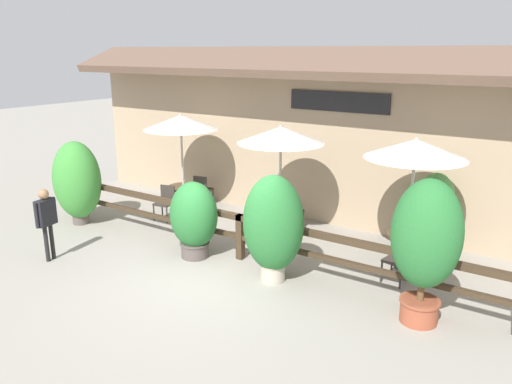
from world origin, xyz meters
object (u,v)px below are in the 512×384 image
Objects in this scene: chair_near_streetside at (165,201)px; potted_plant_small_flowering at (426,240)px; chair_near_wallside at (203,189)px; chair_far_streetside at (399,257)px; chair_middle_streetside at (266,227)px; potted_plant_entrance_palm at (194,218)px; dining_table_middle at (280,215)px; pedestrian at (46,215)px; dining_table_near at (184,191)px; patio_umbrella_far at (416,149)px; dining_table_far at (407,241)px; potted_plant_tall_tropical at (435,207)px; patio_umbrella_middle at (281,135)px; chair_far_wallside at (419,234)px; potted_plant_corner_fern at (273,225)px; potted_plant_broad_leaf at (77,181)px; patio_umbrella_near at (181,123)px; chair_middle_wallside at (293,211)px.

potted_plant_small_flowering is (6.79, -1.46, 0.90)m from chair_near_streetside.
chair_near_wallside is 1.00× the size of chair_far_streetside.
potted_plant_entrance_palm is (-0.98, -1.22, 0.37)m from chair_middle_streetside.
chair_near_streetside is 1.03× the size of dining_table_middle.
chair_near_streetside is at bearing 146.57° from potted_plant_entrance_palm.
potted_plant_entrance_palm is 1.07× the size of pedestrian.
potted_plant_entrance_palm is 0.69× the size of potted_plant_small_flowering.
chair_near_streetside is 3.13m from dining_table_middle.
chair_near_wallside reaches higher than dining_table_near.
dining_table_far is (0.00, 0.00, -1.81)m from patio_umbrella_far.
patio_umbrella_middle is at bearing -160.96° from potted_plant_tall_tropical.
chair_near_streetside is 3.66m from patio_umbrella_middle.
potted_plant_small_flowering is at bearing 95.95° from chair_far_wallside.
patio_umbrella_far is 1.11× the size of potted_plant_small_flowering.
potted_plant_corner_fern is (4.10, -1.48, 0.61)m from chair_near_streetside.
potted_plant_broad_leaf is (-7.51, -1.88, -1.29)m from patio_umbrella_far.
patio_umbrella_near reaches higher than chair_middle_wallside.
patio_umbrella_near is 1.49× the size of potted_plant_tall_tropical.
potted_plant_entrance_palm is (3.70, -0.03, -0.24)m from potted_plant_broad_leaf.
potted_plant_tall_tropical is (7.73, 2.91, -0.07)m from potted_plant_broad_leaf.
patio_umbrella_middle reaches higher than dining_table_middle.
chair_far_streetside is 1.70m from potted_plant_small_flowering.
patio_umbrella_middle reaches higher than potted_plant_tall_tropical.
chair_near_wallside is 0.49× the size of potted_plant_tall_tropical.
potted_plant_broad_leaf reaches higher than potted_plant_corner_fern.
chair_middle_streetside is at bearing -15.07° from chair_near_streetside.
dining_table_near is 3.30m from chair_middle_streetside.
chair_far_streetside is at bearing -84.72° from patio_umbrella_far.
chair_far_wallside is (2.87, 1.39, 0.00)m from chair_middle_streetside.
potted_plant_small_flowering is at bearing 144.41° from chair_near_wallside.
potted_plant_corner_fern is at bearing -62.42° from patio_umbrella_middle.
chair_near_wallside is at bearing 85.08° from dining_table_near.
patio_umbrella_far is 7.85m from potted_plant_broad_leaf.
chair_middle_streetside is at bearing 81.91° from chair_middle_wallside.
patio_umbrella_far is 2.02m from chair_far_streetside.
pedestrian is at bearing -149.28° from patio_umbrella_far.
patio_umbrella_near is 3.03× the size of chair_near_wallside.
potted_plant_broad_leaf is at bearing -153.78° from pedestrian.
chair_far_streetside is at bearing -13.31° from chair_near_streetside.
potted_plant_tall_tropical is (6.20, 0.80, -1.36)m from patio_umbrella_near.
dining_table_far is 1.15m from potted_plant_tall_tropical.
potted_plant_broad_leaf reaches higher than dining_table_middle.
potted_plant_corner_fern is at bearing -125.12° from potted_plant_tall_tropical.
dining_table_middle is 2.22m from potted_plant_corner_fern.
dining_table_near and dining_table_middle have the same top height.
pedestrian is (-3.25, -4.27, 0.49)m from chair_middle_wallside.
dining_table_near is 0.56× the size of pedestrian.
potted_plant_small_flowering reaches higher than chair_near_streetside.
patio_umbrella_near is 3.61m from dining_table_middle.
patio_umbrella_middle reaches higher than dining_table_far.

